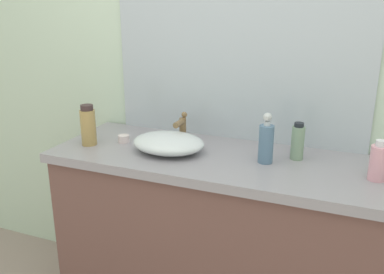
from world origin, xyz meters
The scene contains 10 objects.
bathroom_wall_rear centered at (0.00, 0.73, 1.30)m, with size 6.00×0.06×2.60m, color silver.
vanity_counter centered at (-0.05, 0.42, 0.45)m, with size 1.49×0.55×0.89m.
wall_mirror_panel centered at (-0.05, 0.69, 1.49)m, with size 1.24×0.01×1.20m, color #B2BCC6.
sink_basin centered at (-0.27, 0.39, 0.93)m, with size 0.33×0.26×0.08m, color silver.
faucet centered at (-0.27, 0.54, 0.97)m, with size 0.03×0.12×0.14m.
soap_dispenser centered at (0.16, 0.42, 0.98)m, with size 0.06×0.06×0.22m.
lotion_bottle centered at (-0.66, 0.33, 0.98)m, with size 0.07×0.07×0.19m.
perfume_bottle centered at (0.60, 0.40, 0.96)m, with size 0.07×0.07×0.16m.
spray_can centered at (0.28, 0.51, 0.97)m, with size 0.06×0.06×0.16m.
candle_jar centered at (-0.53, 0.42, 0.91)m, with size 0.05×0.05×0.04m, color silver.
Camera 1 is at (0.51, -1.24, 1.55)m, focal length 39.56 mm.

